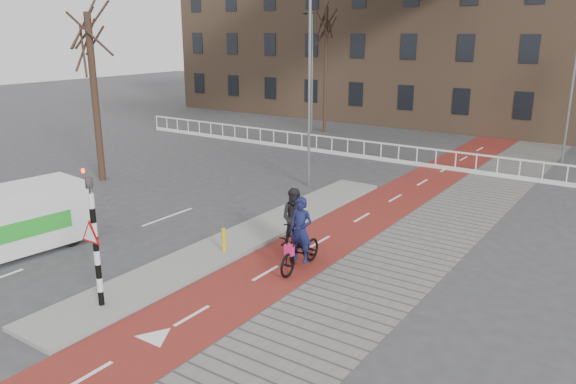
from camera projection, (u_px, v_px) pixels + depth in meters
The scene contains 16 objects.
ground at pixel (177, 286), 15.24m from camera, with size 120.00×120.00×0.00m, color #38383A.
bike_lane at pixel (385, 204), 22.36m from camera, with size 2.50×60.00×0.01m, color maroon.
sidewalk at pixel (454, 217), 20.84m from camera, with size 3.00×60.00×0.01m, color slate.
curb_island at pixel (248, 236), 18.78m from camera, with size 1.80×16.00×0.12m, color gray.
traffic_signal at pixel (94, 234), 13.41m from camera, with size 0.80×0.80×3.68m.
bollard at pixel (224, 240), 17.19m from camera, with size 0.12×0.12×0.75m, color gold.
cyclist_near at pixel (301, 246), 16.10m from camera, with size 0.84×2.13×2.16m.
cyclist_far at pixel (295, 228), 17.11m from camera, with size 1.34×2.04×2.12m.
van at pixel (5, 221), 17.12m from camera, with size 2.43×4.91×2.03m.
railing at pixel (332, 149), 31.35m from camera, with size 28.00×0.10×0.99m.
townhouse_row at pixel (463, 14), 40.08m from camera, with size 46.00×10.00×15.90m.
tree_left at pixel (95, 99), 24.98m from camera, with size 0.31×0.31×7.45m, color black.
tree_mid at pixel (326, 71), 37.33m from camera, with size 0.24×0.24×8.15m, color black.
streetlight_near at pixel (309, 87), 23.85m from camera, with size 0.12×0.12×8.73m, color slate.
streetlight_left at pixel (312, 73), 37.74m from camera, with size 0.12×0.12×7.84m, color slate.
streetlight_right at pixel (571, 94), 28.44m from camera, with size 0.12×0.12×7.14m, color slate.
Camera 1 is at (10.34, -9.81, 6.69)m, focal length 35.00 mm.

